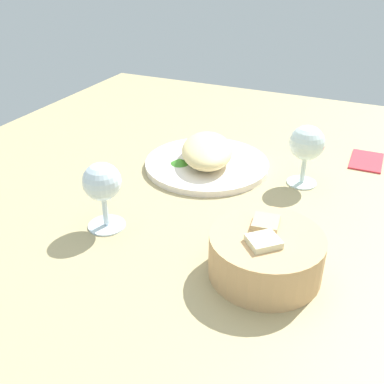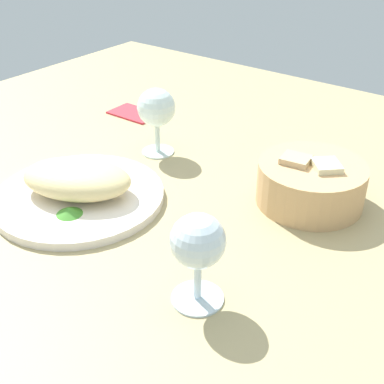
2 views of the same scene
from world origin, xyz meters
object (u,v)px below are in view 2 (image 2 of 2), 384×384
Objects in this scene: bread_basket at (311,183)px; plate at (79,197)px; folded_napkin at (134,113)px; wine_glass_near at (198,246)px; wine_glass_far at (156,110)px.

plate is at bearing -143.61° from bread_basket.
folded_napkin is at bearing 167.90° from bread_basket.
wine_glass_near is 1.13× the size of folded_napkin.
folded_napkin is at bearing 118.74° from plate.
wine_glass_near is 62.36cm from folded_napkin.
wine_glass_far is (-31.41, -1.07, 5.05)cm from bread_basket.
bread_basket is at bearing 36.39° from plate.
plate reaches higher than folded_napkin.
plate is 31.29cm from wine_glass_near.
plate is at bearing -86.94° from wine_glass_far.
wine_glass_near is at bearing -42.75° from wine_glass_far.
wine_glass_near reaches higher than folded_napkin.
wine_glass_far is at bearing -34.81° from folded_napkin.
wine_glass_near is 41.74cm from wine_glass_far.
plate is 37.22cm from folded_napkin.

